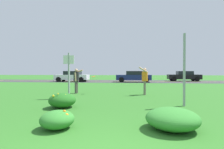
% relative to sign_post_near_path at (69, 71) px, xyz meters
% --- Properties ---
extents(ground_plane, '(120.00, 120.00, 0.00)m').
position_rel_sign_post_near_path_xyz_m(ground_plane, '(2.93, 4.96, -1.41)').
color(ground_plane, '#2D6B23').
extents(highway_strip, '(120.00, 7.35, 0.01)m').
position_rel_sign_post_near_path_xyz_m(highway_strip, '(2.93, 16.67, -1.41)').
color(highway_strip, '#38383A').
rests_on(highway_strip, ground).
extents(highway_center_stripe, '(120.00, 0.16, 0.00)m').
position_rel_sign_post_near_path_xyz_m(highway_center_stripe, '(2.93, 16.67, -1.40)').
color(highway_center_stripe, yellow).
rests_on(highway_center_stripe, ground).
extents(daylily_clump_front_left, '(1.24, 1.28, 0.50)m').
position_rel_sign_post_near_path_xyz_m(daylily_clump_front_left, '(4.17, -4.57, -1.16)').
color(daylily_clump_front_left, '#337F2D').
rests_on(daylily_clump_front_left, ground).
extents(daylily_clump_mid_center, '(0.79, 0.86, 0.44)m').
position_rel_sign_post_near_path_xyz_m(daylily_clump_mid_center, '(1.48, -4.83, -1.19)').
color(daylily_clump_mid_center, '#337F2D').
rests_on(daylily_clump_mid_center, ground).
extents(daylily_clump_front_right, '(0.99, 1.09, 0.58)m').
position_rel_sign_post_near_path_xyz_m(daylily_clump_front_right, '(0.61, -2.39, -1.14)').
color(daylily_clump_front_right, '#23661E').
rests_on(daylily_clump_front_right, ground).
extents(sign_post_near_path, '(0.56, 0.10, 2.31)m').
position_rel_sign_post_near_path_xyz_m(sign_post_near_path, '(0.00, 0.00, 0.00)').
color(sign_post_near_path, '#93969B').
rests_on(sign_post_near_path, ground).
extents(sign_post_by_roadside, '(0.07, 0.10, 2.86)m').
position_rel_sign_post_near_path_xyz_m(sign_post_by_roadside, '(5.26, -1.53, 0.02)').
color(sign_post_by_roadside, '#93969B').
rests_on(sign_post_by_roadside, ground).
extents(person_thrower_dark_shirt, '(0.54, 0.50, 1.54)m').
position_rel_sign_post_near_path_xyz_m(person_thrower_dark_shirt, '(-0.27, 2.05, -0.49)').
color(person_thrower_dark_shirt, '#232328').
rests_on(person_thrower_dark_shirt, ground).
extents(person_catcher_orange_shirt, '(0.53, 0.50, 1.65)m').
position_rel_sign_post_near_path_xyz_m(person_catcher_orange_shirt, '(3.93, 1.82, -0.47)').
color(person_catcher_orange_shirt, orange).
rests_on(person_catcher_orange_shirt, ground).
extents(frisbee_orange, '(0.25, 0.24, 0.10)m').
position_rel_sign_post_near_path_xyz_m(frisbee_orange, '(0.84, 1.99, -0.36)').
color(frisbee_orange, orange).
extents(car_black_center_left, '(4.50, 2.00, 1.45)m').
position_rel_sign_post_near_path_xyz_m(car_black_center_left, '(10.61, 18.33, -0.67)').
color(car_black_center_left, black).
rests_on(car_black_center_left, ground).
extents(car_navy_center_right, '(4.50, 2.00, 1.45)m').
position_rel_sign_post_near_path_xyz_m(car_navy_center_right, '(3.36, 15.02, -0.67)').
color(car_navy_center_right, navy).
rests_on(car_navy_center_right, ground).
extents(car_white_rightmost, '(4.50, 2.00, 1.45)m').
position_rel_sign_post_near_path_xyz_m(car_white_rightmost, '(-5.03, 15.02, -0.67)').
color(car_white_rightmost, silver).
rests_on(car_white_rightmost, ground).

